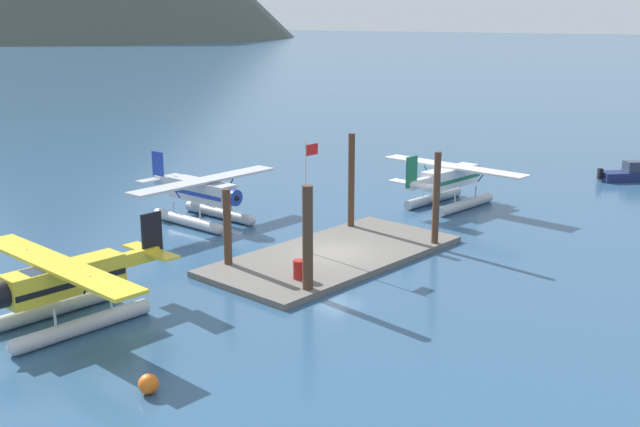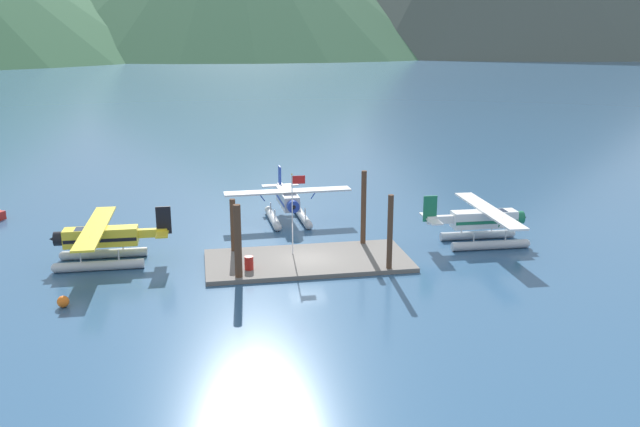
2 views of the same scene
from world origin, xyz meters
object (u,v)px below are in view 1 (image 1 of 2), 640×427
Objects in this scene: mooring_buoy at (148,384)px; fuel_drum at (299,269)px; seaplane_silver_bow_centre at (203,197)px; seaplane_white_stbd_fwd at (450,182)px; seaplane_yellow_port_fwd at (65,287)px; boat_navy_open_se at (630,174)px; flagpole at (307,183)px.

fuel_drum is at bearing 18.13° from mooring_buoy.
seaplane_white_stbd_fwd is at bearing -33.23° from seaplane_silver_bow_centre.
mooring_buoy is 0.07× the size of seaplane_silver_bow_centre.
seaplane_yellow_port_fwd is at bearing 159.19° from fuel_drum.
seaplane_white_stbd_fwd is (17.53, 3.18, 0.84)m from fuel_drum.
fuel_drum is 12.67m from seaplane_silver_bow_centre.
fuel_drum is 0.08× the size of seaplane_white_stbd_fwd.
seaplane_silver_bow_centre is at bearing 45.97° from mooring_buoy.
fuel_drum is 10.32m from seaplane_yellow_port_fwd.
fuel_drum is 0.08× the size of seaplane_yellow_port_fwd.
seaplane_yellow_port_fwd is at bearing 171.74° from boat_navy_open_se.
seaplane_yellow_port_fwd is 16.06m from seaplane_silver_bow_centre.
flagpole is 0.55× the size of seaplane_silver_bow_centre.
seaplane_white_stbd_fwd is 16.02m from seaplane_silver_bow_centre.
flagpole reaches higher than fuel_drum.
flagpole is 15.90m from mooring_buoy.
flagpole is 1.37× the size of boat_navy_open_se.
flagpole is 9.64m from seaplane_silver_bow_centre.
flagpole is 14.36m from seaplane_white_stbd_fwd.
seaplane_silver_bow_centre is (4.13, 11.95, 0.84)m from fuel_drum.
flagpole reaches higher than seaplane_silver_bow_centre.
flagpole is 6.47× the size of fuel_drum.
seaplane_white_stbd_fwd is at bearing 160.14° from boat_navy_open_se.
seaplane_white_stbd_fwd is at bearing 10.27° from fuel_drum.
boat_navy_open_se is at bearing -9.83° from flagpole.
seaplane_yellow_port_fwd reaches higher than mooring_buoy.
mooring_buoy is at bearing -166.66° from seaplane_white_stbd_fwd.
flagpole is 0.55× the size of seaplane_white_stbd_fwd.
seaplane_silver_bow_centre is at bearing 85.27° from flagpole.
flagpole is at bearing 170.17° from boat_navy_open_se.
boat_navy_open_se reaches higher than mooring_buoy.
flagpole is at bearing -4.57° from seaplane_yellow_port_fwd.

